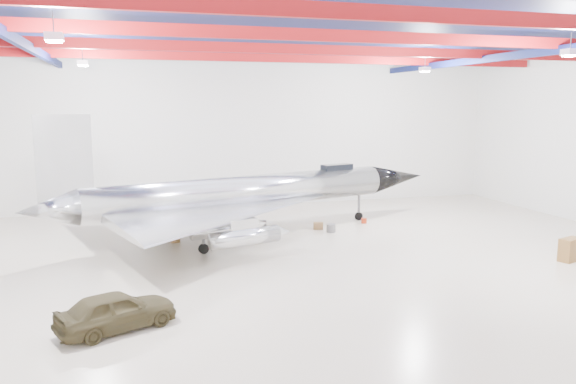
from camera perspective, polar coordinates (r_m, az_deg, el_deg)
name	(u,v)px	position (r m, az deg, el deg)	size (l,w,h in m)	color
floor	(298,258)	(28.04, 1.02, -6.72)	(40.00, 40.00, 0.00)	beige
wall_back	(239,132)	(41.64, -4.96, 6.06)	(40.00, 40.00, 0.00)	silver
ceiling	(299,29)	(27.22, 1.08, 16.18)	(40.00, 40.00, 0.00)	#0A0F38
ceiling_structure	(299,44)	(27.14, 1.08, 14.76)	(39.50, 29.50, 1.08)	maroon
jet_aircraft	(245,196)	(32.25, -4.36, -0.44)	(25.43, 18.43, 7.09)	silver
jeep	(116,311)	(20.15, -17.03, -11.45)	(1.60, 3.99, 1.36)	#3C341E
desk	(570,250)	(30.66, 26.75, -5.24)	(1.23, 0.62, 1.13)	brown
crate_ply	(175,239)	(31.73, -11.40, -4.71)	(0.51, 0.41, 0.36)	olive
toolbox_red	(203,232)	(33.41, -8.62, -4.01)	(0.40, 0.32, 0.28)	#A72B10
engine_drum	(331,228)	(33.60, 4.39, -3.68)	(0.54, 0.54, 0.48)	#59595B
parts_bin	(318,226)	(34.36, 3.09, -3.45)	(0.58, 0.47, 0.41)	olive
crate_small	(137,237)	(32.95, -15.11, -4.43)	(0.36, 0.29, 0.25)	#59595B
tool_chest	(364,221)	(36.32, 7.73, -2.91)	(0.36, 0.36, 0.33)	#A72B10
oil_barrel	(258,232)	(32.89, -3.04, -4.07)	(0.48, 0.39, 0.34)	olive
spares_box	(263,224)	(34.94, -2.59, -3.23)	(0.46, 0.46, 0.41)	#59595B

